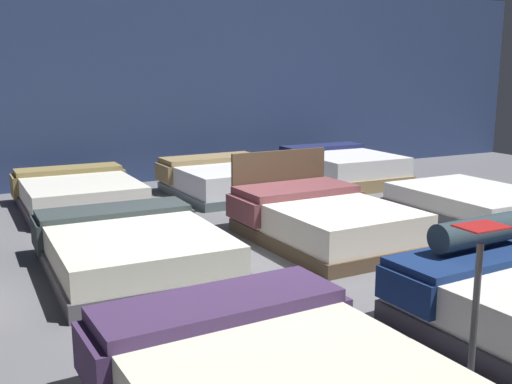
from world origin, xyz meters
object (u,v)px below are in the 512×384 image
(bed_5, at_px, (132,248))
(bed_10, at_px, (226,179))
(bed_9, at_px, (79,194))
(bed_6, at_px, (322,220))
(bed_7, at_px, (472,205))
(price_sign, at_px, (473,335))
(bed_11, at_px, (342,168))

(bed_5, relative_size, bed_10, 1.10)
(bed_9, bearing_deg, bed_5, -91.11)
(bed_6, bearing_deg, bed_5, 177.87)
(bed_7, distance_m, bed_9, 5.41)
(bed_6, relative_size, price_sign, 1.98)
(bed_11, xyz_separation_m, price_sign, (-3.42, -6.22, 0.16))
(price_sign, bearing_deg, bed_6, 71.63)
(bed_7, xyz_separation_m, bed_10, (-2.20, 3.01, 0.04))
(bed_6, distance_m, bed_9, 3.68)
(bed_7, height_order, price_sign, price_sign)
(bed_6, bearing_deg, bed_9, 124.55)
(bed_9, bearing_deg, bed_11, -0.73)
(bed_9, bearing_deg, bed_6, -53.85)
(bed_10, height_order, bed_11, bed_11)
(bed_7, relative_size, bed_11, 0.99)
(bed_6, height_order, price_sign, price_sign)
(bed_5, height_order, bed_7, bed_5)
(bed_7, distance_m, price_sign, 4.66)
(bed_5, relative_size, bed_11, 1.10)
(bed_9, relative_size, price_sign, 1.90)
(bed_6, relative_size, bed_9, 1.04)
(bed_5, height_order, bed_9, bed_9)
(bed_7, height_order, bed_9, bed_9)
(bed_7, bearing_deg, price_sign, -137.31)
(bed_6, distance_m, price_sign, 3.47)
(bed_10, xyz_separation_m, price_sign, (-1.18, -6.21, 0.18))
(bed_6, xyz_separation_m, bed_10, (0.09, 2.92, -0.01))
(bed_10, height_order, price_sign, price_sign)
(bed_5, height_order, bed_11, bed_11)
(bed_5, distance_m, bed_7, 4.52)
(bed_6, height_order, bed_9, bed_6)
(bed_7, bearing_deg, bed_11, 88.40)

